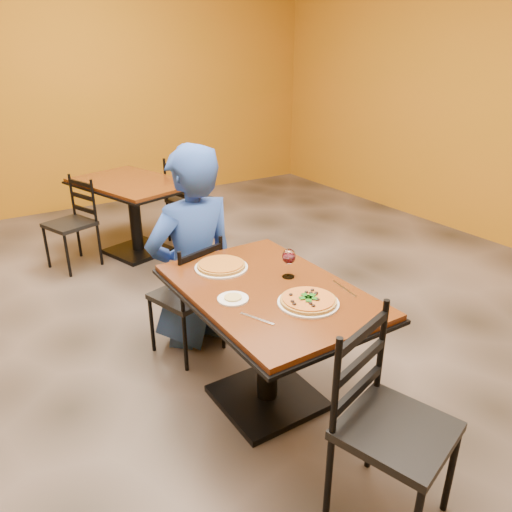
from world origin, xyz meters
TOP-DOWN VIEW (x-y plane):
  - floor at (0.00, 0.00)m, footprint 7.00×8.00m
  - wall_back at (0.00, 4.00)m, footprint 7.00×0.01m
  - table_main at (0.00, -0.50)m, footprint 0.83×1.23m
  - table_second at (0.17, 2.10)m, footprint 1.11×1.37m
  - chair_main_near at (0.02, -1.42)m, footprint 0.53×0.53m
  - chair_main_far at (-0.16, 0.24)m, footprint 0.47×0.47m
  - chair_second_left at (-0.46, 2.10)m, footprint 0.49×0.49m
  - chair_second_right at (0.79, 2.10)m, footprint 0.49×0.49m
  - diner at (-0.04, 0.35)m, footprint 0.70×0.48m
  - plate_main at (0.07, -0.76)m, footprint 0.31×0.31m
  - pizza_main at (0.07, -0.76)m, footprint 0.28×0.28m
  - plate_far at (-0.09, -0.15)m, footprint 0.31×0.31m
  - pizza_far at (-0.09, -0.15)m, footprint 0.28×0.28m
  - side_plate at (-0.23, -0.52)m, footprint 0.16×0.16m
  - dip at (-0.23, -0.52)m, footprint 0.09×0.09m
  - wine_glass at (0.17, -0.45)m, footprint 0.08×0.08m
  - fork at (-0.23, -0.74)m, footprint 0.09×0.18m
  - knife at (0.33, -0.73)m, footprint 0.04×0.21m

SIDE VIEW (x-z plane):
  - floor at x=0.00m, z-range -0.01..0.01m
  - chair_main_far at x=-0.16m, z-range 0.00..0.83m
  - chair_second_left at x=-0.46m, z-range 0.00..0.84m
  - chair_second_right at x=0.79m, z-range 0.00..0.90m
  - chair_main_near at x=0.02m, z-range 0.00..0.94m
  - table_second at x=0.17m, z-range 0.18..0.93m
  - table_main at x=0.00m, z-range 0.18..0.93m
  - diner at x=-0.04m, z-range 0.00..1.40m
  - fork at x=-0.23m, z-range 0.75..0.75m
  - knife at x=0.33m, z-range 0.75..0.75m
  - plate_main at x=0.07m, z-range 0.75..0.76m
  - plate_far at x=-0.09m, z-range 0.75..0.76m
  - side_plate at x=-0.23m, z-range 0.75..0.76m
  - dip at x=-0.23m, z-range 0.76..0.77m
  - pizza_main at x=0.07m, z-range 0.76..0.78m
  - pizza_far at x=-0.09m, z-range 0.76..0.78m
  - wine_glass at x=0.17m, z-range 0.75..0.93m
  - wall_back at x=0.00m, z-range 0.00..3.00m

